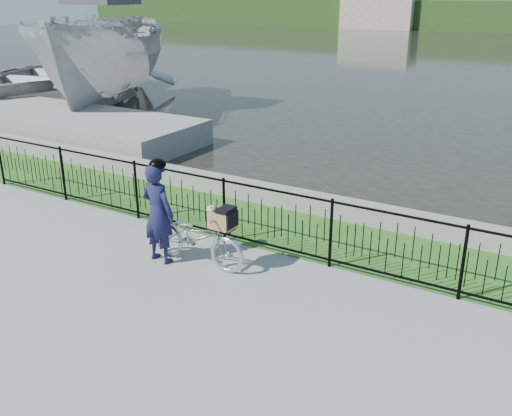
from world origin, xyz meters
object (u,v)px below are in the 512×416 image
Objects in this scene: dock at (50,122)px; cyclist at (158,212)px; boat_near at (106,59)px; boat_far at (66,75)px; bicycle_rig at (197,236)px.

cyclist reaches higher than dock.
dock is 1.05× the size of boat_near.
dock is at bearing -47.18° from boat_far.
boat_far reaches higher than cyclist.
bicycle_rig is at bearing -39.57° from boat_near.
bicycle_rig is (9.14, -4.88, 0.12)m from dock.
boat_near is 3.69m from boat_far.
dock is 3.65m from boat_near.
dock is at bearing 149.21° from cyclist.
dock is 9.96m from cyclist.
cyclist is 15.79m from boat_far.
cyclist is 12.48m from boat_near.
dock is at bearing 151.91° from bicycle_rig.
bicycle_rig is 16.15m from boat_far.
bicycle_rig is 1.02× the size of cyclist.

